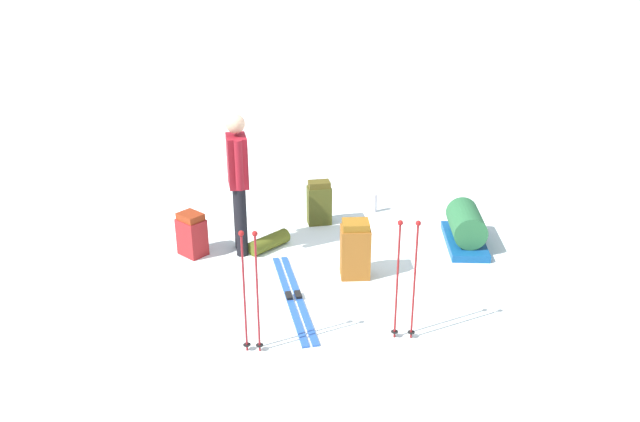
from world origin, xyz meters
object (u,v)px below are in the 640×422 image
skier_standing (238,177)px  backpack_large_dark (192,235)px  sleeping_mat_rolled (269,242)px  thermos_bottle (375,203)px  backpack_small_spare (319,203)px  ski_poles_planted_far (406,274)px  ski_pair_near (294,297)px  ski_poles_planted_near (250,286)px  gear_sled (466,228)px  backpack_bright (355,250)px

skier_standing → backpack_large_dark: 0.91m
sleeping_mat_rolled → thermos_bottle: 1.78m
backpack_large_dark → thermos_bottle: size_ratio=2.04×
skier_standing → backpack_small_spare: 1.41m
skier_standing → ski_poles_planted_far: (-2.26, 1.14, -0.27)m
skier_standing → ski_pair_near: bearing=140.8°
backpack_large_dark → sleeping_mat_rolled: (-0.80, -0.44, -0.17)m
skier_standing → sleeping_mat_rolled: (-0.29, -0.16, -0.86)m
backpack_small_spare → thermos_bottle: size_ratio=2.28×
backpack_large_dark → ski_pair_near: bearing=160.3°
ski_pair_near → ski_poles_planted_near: 1.20m
gear_sled → thermos_bottle: size_ratio=4.21×
backpack_large_dark → ski_poles_planted_far: size_ratio=0.43×
backpack_large_dark → thermos_bottle: backpack_large_dark is taller
sleeping_mat_rolled → backpack_bright: bearing=165.9°
backpack_small_spare → sleeping_mat_rolled: backpack_small_spare is taller
backpack_small_spare → thermos_bottle: backpack_small_spare is taller
backpack_large_dark → gear_sled: size_ratio=0.49×
backpack_small_spare → ski_poles_planted_near: 2.96m
backpack_bright → ski_poles_planted_near: ski_poles_planted_near is taller
ski_pair_near → backpack_small_spare: (0.40, -1.90, 0.28)m
backpack_small_spare → ski_pair_near: bearing=101.8°
backpack_large_dark → thermos_bottle: (-1.70, -1.98, -0.13)m
backpack_large_dark → gear_sled: (-3.03, -1.37, -0.03)m
backpack_large_dark → thermos_bottle: bearing=-130.8°
backpack_small_spare → sleeping_mat_rolled: 0.99m
ski_poles_planted_near → ski_poles_planted_far: size_ratio=1.00×
ski_pair_near → ski_poles_planted_far: bearing=165.5°
backpack_large_dark → ski_poles_planted_near: bearing=134.5°
skier_standing → backpack_bright: (-1.47, 0.13, -0.63)m
ski_pair_near → backpack_large_dark: (1.52, -0.54, 0.25)m
backpack_bright → backpack_small_spare: 1.49m
sleeping_mat_rolled → ski_poles_planted_near: bearing=109.8°
skier_standing → backpack_bright: 1.60m
backpack_bright → ski_poles_planted_far: (-0.79, 1.01, 0.36)m
backpack_bright → backpack_small_spare: size_ratio=1.13×
skier_standing → ski_poles_planted_near: (-1.01, 1.82, -0.27)m
gear_sled → backpack_small_spare: bearing=0.2°
skier_standing → ski_pair_near: size_ratio=1.03×
skier_standing → ski_poles_planted_near: 2.10m
ski_pair_near → backpack_small_spare: size_ratio=2.79×
backpack_small_spare → backpack_large_dark: bearing=50.6°
backpack_bright → thermos_bottle: backpack_bright is taller
gear_sled → sleeping_mat_rolled: 2.42m
gear_sled → thermos_bottle: (1.32, -0.61, -0.09)m
gear_sled → ski_poles_planted_near: bearing=62.6°
ski_poles_planted_near → sleeping_mat_rolled: bearing=-70.2°
skier_standing → backpack_bright: skier_standing is taller
skier_standing → ski_poles_planted_far: skier_standing is taller
ski_pair_near → ski_poles_planted_near: size_ratio=1.35×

